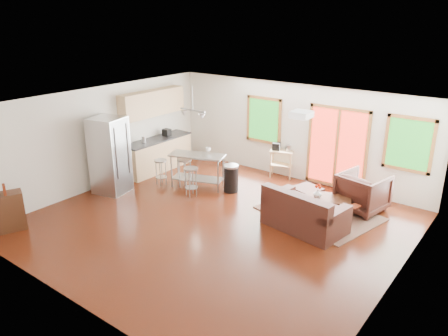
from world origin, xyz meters
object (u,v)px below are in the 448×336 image
Objects in this scene: coffee_table at (328,199)px; armchair at (363,190)px; rug at (319,213)px; ottoman at (307,195)px; loveseat at (304,214)px; island at (197,165)px; refrigerator at (110,155)px; kitchen_cart at (281,154)px.

coffee_table is 0.85m from armchair.
rug is 1.13m from armchair.
coffee_table is 1.96× the size of ottoman.
rug is at bearing 101.70° from loveseat.
rug is 1.35× the size of loveseat.
island is at bearing 28.46° from armchair.
loveseat is 0.93× the size of refrigerator.
coffee_table is 1.19× the size of kitchen_cart.
refrigerator is at bearing -157.82° from rug.
coffee_table is at bearing 93.66° from loveseat.
refrigerator is at bearing -129.68° from kitchen_cart.
ottoman is (-1.20, -0.39, -0.30)m from armchair.
island is at bearing -124.86° from kitchen_cart.
rug is 1.26× the size of refrigerator.
armchair is 6.15m from refrigerator.
loveseat is 5.01m from refrigerator.
refrigerator reaches higher than armchair.
armchair is 1.03× the size of kitchen_cart.
refrigerator is (-4.30, -2.33, 0.77)m from ottoman.
coffee_table is 2.51m from kitchen_cart.
rug is at bearing -35.44° from ottoman.
coffee_table is 3.47m from island.
armchair is 0.52× the size of refrigerator.
kitchen_cart is at bearing 145.55° from coffee_table.
island is 2.38m from kitchen_cart.
coffee_table is 0.71m from ottoman.
armchair is 1.68× the size of ottoman.
refrigerator is 1.28× the size of island.
coffee_table is 5.41m from refrigerator.
coffee_table is at bearing 60.74° from armchair.
rug is at bearing 7.38° from island.
coffee_table is (0.14, 0.12, 0.33)m from rug.
coffee_table is at bearing -34.45° from kitchen_cart.
loveseat reaches higher than coffee_table.
armchair reaches higher than ottoman.
refrigerator is 1.99× the size of kitchen_cart.
armchair is at bearing 47.62° from rug.
rug is at bearing -138.03° from coffee_table.
kitchen_cart is (-2.05, 1.41, 0.32)m from coffee_table.
island reaches higher than ottoman.
rug is 2.50× the size of kitchen_cart.
coffee_table is 1.16× the size of armchair.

